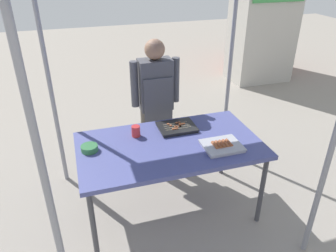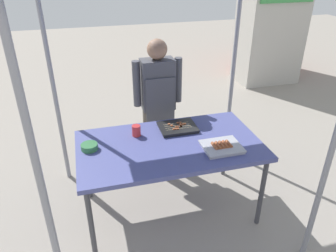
{
  "view_description": "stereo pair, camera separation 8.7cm",
  "coord_description": "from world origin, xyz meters",
  "px_view_note": "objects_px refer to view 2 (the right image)",
  "views": [
    {
      "loc": [
        -0.73,
        -2.32,
        2.24
      ],
      "look_at": [
        0.0,
        0.05,
        0.9
      ],
      "focal_mm": 34.77,
      "sensor_mm": 36.0,
      "label": 1
    },
    {
      "loc": [
        -0.65,
        -2.34,
        2.24
      ],
      "look_at": [
        0.0,
        0.05,
        0.9
      ],
      "focal_mm": 34.77,
      "sensor_mm": 36.0,
      "label": 2
    }
  ],
  "objects_px": {
    "drink_cup_near_edge": "(136,131)",
    "neighbor_stall_right": "(271,25)",
    "stall_table": "(169,149)",
    "tray_meat_skewers": "(178,127)",
    "tray_grilled_sausages": "(222,147)",
    "condiment_bowl": "(89,147)",
    "vendor_woman": "(158,98)",
    "neighbor_stall_left": "(268,29)"
  },
  "relations": [
    {
      "from": "vendor_woman",
      "to": "neighbor_stall_right",
      "type": "xyz_separation_m",
      "value": [
        2.67,
        2.29,
        0.17
      ]
    },
    {
      "from": "condiment_bowl",
      "to": "vendor_woman",
      "type": "xyz_separation_m",
      "value": [
        0.76,
        0.65,
        0.1
      ]
    },
    {
      "from": "stall_table",
      "to": "drink_cup_near_edge",
      "type": "height_order",
      "value": "drink_cup_near_edge"
    },
    {
      "from": "condiment_bowl",
      "to": "drink_cup_near_edge",
      "type": "xyz_separation_m",
      "value": [
        0.43,
        0.13,
        0.03
      ]
    },
    {
      "from": "vendor_woman",
      "to": "neighbor_stall_left",
      "type": "xyz_separation_m",
      "value": [
        2.95,
        2.83,
        -0.02
      ]
    },
    {
      "from": "stall_table",
      "to": "condiment_bowl",
      "type": "relative_size",
      "value": 11.22
    },
    {
      "from": "tray_grilled_sausages",
      "to": "tray_meat_skewers",
      "type": "bearing_deg",
      "value": 121.4
    },
    {
      "from": "drink_cup_near_edge",
      "to": "vendor_woman",
      "type": "xyz_separation_m",
      "value": [
        0.33,
        0.52,
        0.07
      ]
    },
    {
      "from": "tray_meat_skewers",
      "to": "neighbor_stall_right",
      "type": "bearing_deg",
      "value": 46.99
    },
    {
      "from": "vendor_woman",
      "to": "tray_grilled_sausages",
      "type": "bearing_deg",
      "value": 109.62
    },
    {
      "from": "tray_grilled_sausages",
      "to": "neighbor_stall_right",
      "type": "height_order",
      "value": "neighbor_stall_right"
    },
    {
      "from": "drink_cup_near_edge",
      "to": "neighbor_stall_right",
      "type": "height_order",
      "value": "neighbor_stall_right"
    },
    {
      "from": "stall_table",
      "to": "tray_meat_skewers",
      "type": "xyz_separation_m",
      "value": [
        0.14,
        0.24,
        0.07
      ]
    },
    {
      "from": "neighbor_stall_right",
      "to": "stall_table",
      "type": "bearing_deg",
      "value": -132.22
    },
    {
      "from": "stall_table",
      "to": "tray_grilled_sausages",
      "type": "height_order",
      "value": "tray_grilled_sausages"
    },
    {
      "from": "tray_meat_skewers",
      "to": "neighbor_stall_left",
      "type": "xyz_separation_m",
      "value": [
        2.88,
        3.33,
        0.09
      ]
    },
    {
      "from": "neighbor_stall_right",
      "to": "tray_meat_skewers",
      "type": "bearing_deg",
      "value": -133.01
    },
    {
      "from": "tray_grilled_sausages",
      "to": "condiment_bowl",
      "type": "distance_m",
      "value": 1.12
    },
    {
      "from": "stall_table",
      "to": "tray_grilled_sausages",
      "type": "bearing_deg",
      "value": -25.42
    },
    {
      "from": "neighbor_stall_left",
      "to": "drink_cup_near_edge",
      "type": "bearing_deg",
      "value": -134.45
    },
    {
      "from": "neighbor_stall_left",
      "to": "neighbor_stall_right",
      "type": "height_order",
      "value": "neighbor_stall_right"
    },
    {
      "from": "stall_table",
      "to": "tray_grilled_sausages",
      "type": "relative_size",
      "value": 4.88
    },
    {
      "from": "tray_meat_skewers",
      "to": "stall_table",
      "type": "bearing_deg",
      "value": -121.3
    },
    {
      "from": "stall_table",
      "to": "vendor_woman",
      "type": "relative_size",
      "value": 1.07
    },
    {
      "from": "tray_meat_skewers",
      "to": "condiment_bowl",
      "type": "relative_size",
      "value": 2.45
    },
    {
      "from": "condiment_bowl",
      "to": "neighbor_stall_right",
      "type": "relative_size",
      "value": 0.07
    },
    {
      "from": "tray_meat_skewers",
      "to": "drink_cup_near_edge",
      "type": "relative_size",
      "value": 3.47
    },
    {
      "from": "stall_table",
      "to": "neighbor_stall_left",
      "type": "bearing_deg",
      "value": 49.64
    },
    {
      "from": "neighbor_stall_right",
      "to": "drink_cup_near_edge",
      "type": "bearing_deg",
      "value": -136.88
    },
    {
      "from": "condiment_bowl",
      "to": "tray_meat_skewers",
      "type": "bearing_deg",
      "value": 10.19
    },
    {
      "from": "drink_cup_near_edge",
      "to": "neighbor_stall_left",
      "type": "distance_m",
      "value": 4.69
    },
    {
      "from": "vendor_woman",
      "to": "neighbor_stall_right",
      "type": "distance_m",
      "value": 3.52
    },
    {
      "from": "tray_grilled_sausages",
      "to": "condiment_bowl",
      "type": "height_order",
      "value": "same"
    },
    {
      "from": "drink_cup_near_edge",
      "to": "vendor_woman",
      "type": "relative_size",
      "value": 0.07
    },
    {
      "from": "neighbor_stall_left",
      "to": "neighbor_stall_right",
      "type": "bearing_deg",
      "value": -117.93
    },
    {
      "from": "condiment_bowl",
      "to": "vendor_woman",
      "type": "bearing_deg",
      "value": 40.55
    },
    {
      "from": "tray_meat_skewers",
      "to": "tray_grilled_sausages",
      "type": "bearing_deg",
      "value": -58.6
    },
    {
      "from": "vendor_woman",
      "to": "condiment_bowl",
      "type": "bearing_deg",
      "value": 40.55
    },
    {
      "from": "neighbor_stall_left",
      "to": "stall_table",
      "type": "bearing_deg",
      "value": -130.36
    },
    {
      "from": "vendor_woman",
      "to": "neighbor_stall_right",
      "type": "relative_size",
      "value": 0.72
    },
    {
      "from": "drink_cup_near_edge",
      "to": "neighbor_stall_left",
      "type": "relative_size",
      "value": 0.06
    },
    {
      "from": "vendor_woman",
      "to": "neighbor_stall_left",
      "type": "distance_m",
      "value": 4.09
    }
  ]
}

